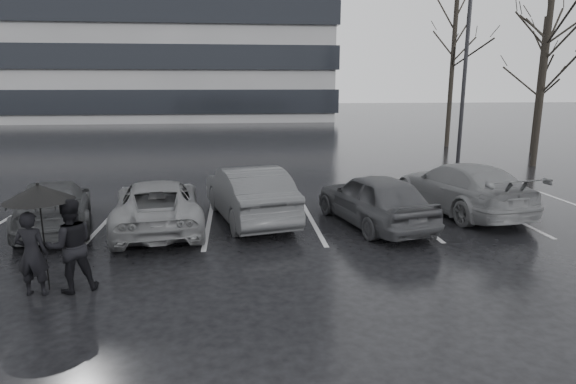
{
  "coord_description": "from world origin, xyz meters",
  "views": [
    {
      "loc": [
        -1.4,
        -10.32,
        3.68
      ],
      "look_at": [
        -0.19,
        1.0,
        1.1
      ],
      "focal_mm": 30.0,
      "sensor_mm": 36.0,
      "label": 1
    }
  ],
  "objects_px": {
    "car_main": "(374,199)",
    "car_west_c": "(53,205)",
    "car_west_a": "(249,193)",
    "pedestrian_left": "(32,254)",
    "pedestrian_right": "(70,246)",
    "tree_ne": "(539,87)",
    "lamp_post": "(465,73)",
    "tree_east": "(543,76)",
    "car_west_b": "(158,204)",
    "car_east": "(461,187)",
    "tree_north": "(452,73)"
  },
  "relations": [
    {
      "from": "car_main",
      "to": "pedestrian_right",
      "type": "height_order",
      "value": "pedestrian_right"
    },
    {
      "from": "car_west_c",
      "to": "pedestrian_right",
      "type": "bearing_deg",
      "value": 97.46
    },
    {
      "from": "car_west_b",
      "to": "car_west_c",
      "type": "bearing_deg",
      "value": -13.33
    },
    {
      "from": "tree_east",
      "to": "tree_north",
      "type": "bearing_deg",
      "value": 98.13
    },
    {
      "from": "tree_east",
      "to": "pedestrian_left",
      "type": "bearing_deg",
      "value": -144.99
    },
    {
      "from": "pedestrian_right",
      "to": "tree_ne",
      "type": "bearing_deg",
      "value": -163.82
    },
    {
      "from": "tree_ne",
      "to": "car_east",
      "type": "bearing_deg",
      "value": -130.04
    },
    {
      "from": "car_west_c",
      "to": "lamp_post",
      "type": "distance_m",
      "value": 15.61
    },
    {
      "from": "car_west_a",
      "to": "pedestrian_left",
      "type": "bearing_deg",
      "value": 35.26
    },
    {
      "from": "car_west_a",
      "to": "tree_ne",
      "type": "bearing_deg",
      "value": -157.09
    },
    {
      "from": "lamp_post",
      "to": "pedestrian_left",
      "type": "bearing_deg",
      "value": -140.54
    },
    {
      "from": "car_west_c",
      "to": "tree_ne",
      "type": "xyz_separation_m",
      "value": [
        20.62,
        11.81,
        2.87
      ]
    },
    {
      "from": "pedestrian_left",
      "to": "tree_east",
      "type": "xyz_separation_m",
      "value": [
        17.02,
        11.92,
        3.23
      ]
    },
    {
      "from": "lamp_post",
      "to": "tree_north",
      "type": "bearing_deg",
      "value": 68.7
    },
    {
      "from": "car_main",
      "to": "tree_east",
      "type": "relative_size",
      "value": 0.52
    },
    {
      "from": "car_main",
      "to": "pedestrian_left",
      "type": "distance_m",
      "value": 8.02
    },
    {
      "from": "car_east",
      "to": "car_west_a",
      "type": "bearing_deg",
      "value": -7.03
    },
    {
      "from": "car_west_c",
      "to": "car_west_b",
      "type": "bearing_deg",
      "value": 159.08
    },
    {
      "from": "car_main",
      "to": "car_west_c",
      "type": "xyz_separation_m",
      "value": [
        -8.28,
        0.53,
        -0.08
      ]
    },
    {
      "from": "lamp_post",
      "to": "tree_east",
      "type": "distance_m",
      "value": 4.53
    },
    {
      "from": "car_west_a",
      "to": "car_east",
      "type": "relative_size",
      "value": 0.92
    },
    {
      "from": "car_west_a",
      "to": "pedestrian_right",
      "type": "height_order",
      "value": "pedestrian_right"
    },
    {
      "from": "car_west_a",
      "to": "pedestrian_left",
      "type": "xyz_separation_m",
      "value": [
        -3.91,
        -4.45,
        0.02
      ]
    },
    {
      "from": "car_west_b",
      "to": "pedestrian_right",
      "type": "bearing_deg",
      "value": 67.97
    },
    {
      "from": "car_main",
      "to": "pedestrian_left",
      "type": "bearing_deg",
      "value": 12.31
    },
    {
      "from": "tree_east",
      "to": "tree_north",
      "type": "height_order",
      "value": "tree_north"
    },
    {
      "from": "car_west_c",
      "to": "tree_east",
      "type": "bearing_deg",
      "value": -172.55
    },
    {
      "from": "car_main",
      "to": "tree_ne",
      "type": "bearing_deg",
      "value": -149.22
    },
    {
      "from": "car_main",
      "to": "car_west_a",
      "type": "height_order",
      "value": "car_west_a"
    },
    {
      "from": "car_main",
      "to": "car_west_c",
      "type": "relative_size",
      "value": 0.96
    },
    {
      "from": "car_west_a",
      "to": "car_west_c",
      "type": "bearing_deg",
      "value": -9.56
    },
    {
      "from": "car_main",
      "to": "tree_north",
      "type": "distance_m",
      "value": 18.06
    },
    {
      "from": "tree_east",
      "to": "car_east",
      "type": "bearing_deg",
      "value": -133.82
    },
    {
      "from": "pedestrian_left",
      "to": "tree_east",
      "type": "bearing_deg",
      "value": -141.1
    },
    {
      "from": "pedestrian_left",
      "to": "pedestrian_right",
      "type": "bearing_deg",
      "value": -167.04
    },
    {
      "from": "lamp_post",
      "to": "car_east",
      "type": "bearing_deg",
      "value": -114.55
    },
    {
      "from": "car_main",
      "to": "car_west_c",
      "type": "distance_m",
      "value": 8.3
    },
    {
      "from": "pedestrian_right",
      "to": "tree_ne",
      "type": "relative_size",
      "value": 0.24
    },
    {
      "from": "car_west_b",
      "to": "lamp_post",
      "type": "relative_size",
      "value": 0.51
    },
    {
      "from": "car_west_c",
      "to": "pedestrian_right",
      "type": "relative_size",
      "value": 2.52
    },
    {
      "from": "pedestrian_left",
      "to": "car_west_b",
      "type": "bearing_deg",
      "value": -107.9
    },
    {
      "from": "car_main",
      "to": "car_east",
      "type": "height_order",
      "value": "car_east"
    },
    {
      "from": "tree_ne",
      "to": "tree_north",
      "type": "distance_m",
      "value": 4.67
    },
    {
      "from": "pedestrian_right",
      "to": "tree_ne",
      "type": "xyz_separation_m",
      "value": [
        18.89,
        15.82,
        2.64
      ]
    },
    {
      "from": "pedestrian_left",
      "to": "car_west_c",
      "type": "bearing_deg",
      "value": -71.08
    },
    {
      "from": "car_west_b",
      "to": "pedestrian_right",
      "type": "relative_size",
      "value": 2.67
    },
    {
      "from": "pedestrian_left",
      "to": "car_west_a",
      "type": "bearing_deg",
      "value": -127.45
    },
    {
      "from": "car_east",
      "to": "pedestrian_right",
      "type": "distance_m",
      "value": 10.52
    },
    {
      "from": "car_west_b",
      "to": "car_west_c",
      "type": "distance_m",
      "value": 2.66
    },
    {
      "from": "car_main",
      "to": "lamp_post",
      "type": "height_order",
      "value": "lamp_post"
    }
  ]
}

